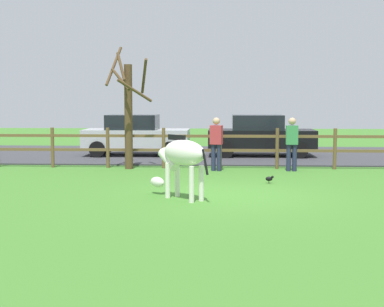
# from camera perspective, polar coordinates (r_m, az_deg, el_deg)

# --- Properties ---
(ground_plane) EXTENTS (60.00, 60.00, 0.00)m
(ground_plane) POSITION_cam_1_polar(r_m,az_deg,el_deg) (13.12, 3.57, -4.16)
(ground_plane) COLOR #3D7528
(parking_asphalt) EXTENTS (28.00, 7.40, 0.05)m
(parking_asphalt) POSITION_cam_1_polar(r_m,az_deg,el_deg) (22.34, 3.41, -0.12)
(parking_asphalt) COLOR #38383D
(parking_asphalt) RESTS_ON ground_plane
(paddock_fence) EXTENTS (21.71, 0.11, 1.29)m
(paddock_fence) POSITION_cam_1_polar(r_m,az_deg,el_deg) (18.00, 2.84, 0.80)
(paddock_fence) COLOR brown
(paddock_fence) RESTS_ON ground_plane
(bare_tree) EXTENTS (1.46, 1.46, 3.88)m
(bare_tree) POSITION_cam_1_polar(r_m,az_deg,el_deg) (17.95, -6.42, 4.44)
(bare_tree) COLOR #513A23
(bare_tree) RESTS_ON ground_plane
(zebra) EXTENTS (1.50, 1.50, 1.41)m
(zebra) POSITION_cam_1_polar(r_m,az_deg,el_deg) (12.43, -1.05, -0.38)
(zebra) COLOR white
(zebra) RESTS_ON ground_plane
(crow_on_grass) EXTENTS (0.22, 0.10, 0.20)m
(crow_on_grass) POSITION_cam_1_polar(r_m,az_deg,el_deg) (14.98, 7.79, -2.51)
(crow_on_grass) COLOR black
(crow_on_grass) RESTS_ON ground_plane
(parked_car_silver) EXTENTS (4.00, 1.89, 1.56)m
(parked_car_silver) POSITION_cam_1_polar(r_m,az_deg,el_deg) (21.86, -5.67, 1.89)
(parked_car_silver) COLOR #B7BABF
(parked_car_silver) RESTS_ON parking_asphalt
(parked_car_black) EXTENTS (4.01, 1.89, 1.56)m
(parked_car_black) POSITION_cam_1_polar(r_m,az_deg,el_deg) (21.67, 6.87, 1.85)
(parked_car_black) COLOR black
(parked_car_black) RESTS_ON parking_asphalt
(visitor_left_of_tree) EXTENTS (0.41, 0.31, 1.64)m
(visitor_left_of_tree) POSITION_cam_1_polar(r_m,az_deg,el_deg) (17.38, 2.45, 1.21)
(visitor_left_of_tree) COLOR #232847
(visitor_left_of_tree) RESTS_ON ground_plane
(visitor_right_of_tree) EXTENTS (0.36, 0.23, 1.64)m
(visitor_right_of_tree) POSITION_cam_1_polar(r_m,az_deg,el_deg) (17.56, 10.00, 1.18)
(visitor_right_of_tree) COLOR #232847
(visitor_right_of_tree) RESTS_ON ground_plane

